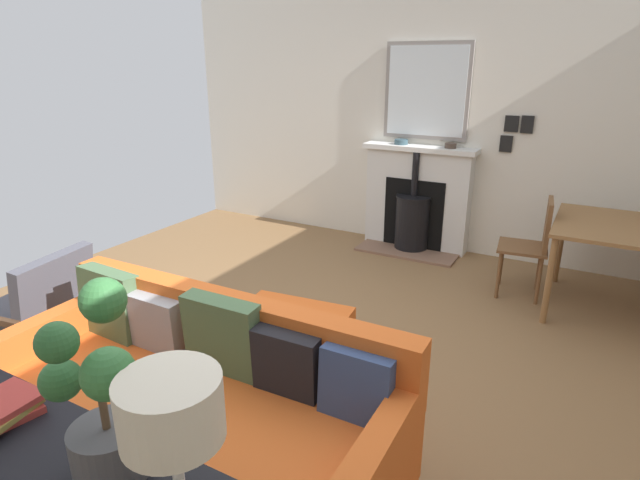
% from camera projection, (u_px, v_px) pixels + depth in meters
% --- Properties ---
extents(ground_plane, '(5.88, 5.60, 0.01)m').
position_uv_depth(ground_plane, '(262.00, 366.00, 3.48)').
color(ground_plane, olive).
extents(wall_left, '(0.12, 5.60, 2.84)m').
position_uv_depth(wall_left, '(416.00, 114.00, 5.44)').
color(wall_left, silver).
rests_on(wall_left, ground).
extents(fireplace, '(0.56, 1.20, 1.12)m').
position_uv_depth(fireplace, '(416.00, 205.00, 5.52)').
color(fireplace, brown).
rests_on(fireplace, ground).
extents(mirror_over_mantel, '(0.04, 0.89, 0.96)m').
position_uv_depth(mirror_over_mantel, '(427.00, 91.00, 5.23)').
color(mirror_over_mantel, gray).
extents(mantel_bowl_near, '(0.14, 0.14, 0.05)m').
position_uv_depth(mantel_bowl_near, '(401.00, 142.00, 5.42)').
color(mantel_bowl_near, '#334C56').
rests_on(mantel_bowl_near, fireplace).
extents(mantel_bowl_far, '(0.12, 0.12, 0.05)m').
position_uv_depth(mantel_bowl_far, '(451.00, 145.00, 5.18)').
color(mantel_bowl_far, '#47382D').
rests_on(mantel_bowl_far, fireplace).
extents(sofa, '(0.84, 2.09, 0.86)m').
position_uv_depth(sofa, '(198.00, 401.00, 2.52)').
color(sofa, '#B2B2B7').
rests_on(sofa, ground).
extents(ottoman, '(0.72, 0.79, 0.40)m').
position_uv_depth(ottoman, '(287.00, 340.00, 3.33)').
color(ottoman, '#B2B2B7').
rests_on(ottoman, ground).
extents(armchair_accent, '(0.75, 0.68, 0.79)m').
position_uv_depth(armchair_accent, '(40.00, 301.00, 3.42)').
color(armchair_accent, '#4C3321').
rests_on(armchair_accent, ground).
extents(console_table, '(0.37, 1.84, 0.75)m').
position_uv_depth(console_table, '(35.00, 456.00, 1.76)').
color(console_table, black).
rests_on(console_table, ground).
extents(table_lamp_far_end, '(0.27, 0.27, 0.46)m').
position_uv_depth(table_lamp_far_end, '(171.00, 413.00, 1.30)').
color(table_lamp_far_end, white).
rests_on(table_lamp_far_end, console_table).
extents(potted_plant, '(0.39, 0.39, 0.57)m').
position_uv_depth(potted_plant, '(105.00, 395.00, 1.51)').
color(potted_plant, '#4C4C51').
rests_on(potted_plant, console_table).
extents(dining_table, '(1.02, 0.89, 0.75)m').
position_uv_depth(dining_table, '(615.00, 236.00, 4.03)').
color(dining_table, olive).
rests_on(dining_table, ground).
extents(dining_chair_near_fireplace, '(0.44, 0.44, 0.88)m').
position_uv_depth(dining_chair_near_fireplace, '(534.00, 240.00, 4.35)').
color(dining_chair_near_fireplace, brown).
rests_on(dining_chair_near_fireplace, ground).
extents(photo_gallery_row, '(0.02, 0.29, 0.36)m').
position_uv_depth(photo_gallery_row, '(515.00, 131.00, 4.94)').
color(photo_gallery_row, black).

